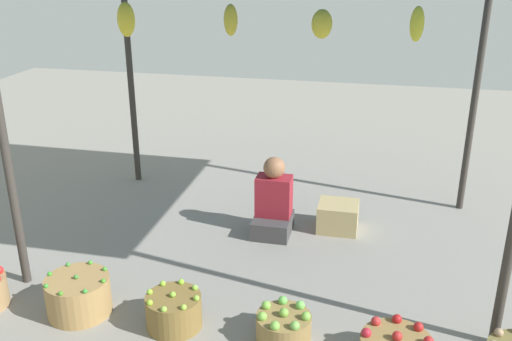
{
  "coord_description": "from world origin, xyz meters",
  "views": [
    {
      "loc": [
        0.95,
        -4.82,
        2.65
      ],
      "look_at": [
        0.0,
        -0.6,
        0.95
      ],
      "focal_mm": 40.27,
      "sensor_mm": 36.0,
      "label": 1
    }
  ],
  "objects_px": {
    "basket_green_apples": "(284,326)",
    "wooden_crate_near_vendor": "(338,216)",
    "basket_green_chilies": "(79,295)",
    "vendor_person": "(274,205)",
    "basket_limes": "(174,311)"
  },
  "relations": [
    {
      "from": "basket_limes",
      "to": "wooden_crate_near_vendor",
      "type": "distance_m",
      "value": 2.12
    },
    {
      "from": "vendor_person",
      "to": "basket_green_chilies",
      "type": "bearing_deg",
      "value": -126.39
    },
    {
      "from": "basket_green_apples",
      "to": "basket_limes",
      "type": "bearing_deg",
      "value": -178.61
    },
    {
      "from": "basket_green_chilies",
      "to": "basket_limes",
      "type": "xyz_separation_m",
      "value": [
        0.77,
        -0.0,
        -0.02
      ]
    },
    {
      "from": "vendor_person",
      "to": "basket_limes",
      "type": "relative_size",
      "value": 1.88
    },
    {
      "from": "vendor_person",
      "to": "wooden_crate_near_vendor",
      "type": "distance_m",
      "value": 0.66
    },
    {
      "from": "basket_green_chilies",
      "to": "basket_green_apples",
      "type": "bearing_deg",
      "value": 0.59
    },
    {
      "from": "basket_limes",
      "to": "basket_green_apples",
      "type": "distance_m",
      "value": 0.82
    },
    {
      "from": "basket_green_apples",
      "to": "basket_green_chilies",
      "type": "bearing_deg",
      "value": -179.41
    },
    {
      "from": "basket_green_chilies",
      "to": "vendor_person",
      "type": "bearing_deg",
      "value": 53.61
    },
    {
      "from": "basket_green_apples",
      "to": "wooden_crate_near_vendor",
      "type": "distance_m",
      "value": 1.84
    },
    {
      "from": "wooden_crate_near_vendor",
      "to": "basket_green_apples",
      "type": "bearing_deg",
      "value": -96.99
    },
    {
      "from": "basket_green_chilies",
      "to": "wooden_crate_near_vendor",
      "type": "height_order",
      "value": "basket_green_chilies"
    },
    {
      "from": "basket_green_apples",
      "to": "wooden_crate_near_vendor",
      "type": "relative_size",
      "value": 1.02
    },
    {
      "from": "basket_green_chilies",
      "to": "wooden_crate_near_vendor",
      "type": "xyz_separation_m",
      "value": [
        1.82,
        1.84,
        -0.01
      ]
    }
  ]
}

